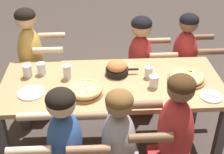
# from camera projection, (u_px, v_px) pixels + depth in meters

# --- Properties ---
(ground_plane) EXTENTS (18.00, 18.00, 0.00)m
(ground_plane) POSITION_uv_depth(u_px,v_px,m) (112.00, 146.00, 3.04)
(ground_plane) COLOR #423833
(ground_plane) RESTS_ON ground
(dining_table) EXTENTS (1.89, 0.81, 0.74)m
(dining_table) POSITION_uv_depth(u_px,v_px,m) (112.00, 91.00, 2.70)
(dining_table) COLOR tan
(dining_table) RESTS_ON ground
(pizza_board_main) EXTENTS (0.32, 0.32, 0.06)m
(pizza_board_main) POSITION_uv_depth(u_px,v_px,m) (186.00, 77.00, 2.66)
(pizza_board_main) COLOR #996B42
(pizza_board_main) RESTS_ON dining_table
(pizza_board_second) EXTENTS (0.30, 0.30, 0.07)m
(pizza_board_second) POSITION_uv_depth(u_px,v_px,m) (85.00, 90.00, 2.49)
(pizza_board_second) COLOR #996B42
(pizza_board_second) RESTS_ON dining_table
(skillet_bowl) EXTENTS (0.29, 0.20, 0.13)m
(skillet_bowl) POSITION_uv_depth(u_px,v_px,m) (117.00, 68.00, 2.73)
(skillet_bowl) COLOR black
(skillet_bowl) RESTS_ON dining_table
(empty_plate_a) EXTENTS (0.22, 0.22, 0.02)m
(empty_plate_a) POSITION_uv_depth(u_px,v_px,m) (31.00, 93.00, 2.50)
(empty_plate_a) COLOR white
(empty_plate_a) RESTS_ON dining_table
(empty_plate_b) EXTENTS (0.18, 0.18, 0.02)m
(empty_plate_b) POSITION_uv_depth(u_px,v_px,m) (211.00, 96.00, 2.46)
(empty_plate_b) COLOR white
(empty_plate_b) RESTS_ON dining_table
(cocktail_glass_blue) EXTENTS (0.07, 0.07, 0.12)m
(cocktail_glass_blue) POSITION_uv_depth(u_px,v_px,m) (149.00, 73.00, 2.70)
(cocktail_glass_blue) COLOR silver
(cocktail_glass_blue) RESTS_ON dining_table
(drinking_glass_a) EXTENTS (0.07, 0.07, 0.12)m
(drinking_glass_a) POSITION_uv_depth(u_px,v_px,m) (67.00, 72.00, 2.68)
(drinking_glass_a) COLOR silver
(drinking_glass_a) RESTS_ON dining_table
(drinking_glass_b) EXTENTS (0.08, 0.08, 0.10)m
(drinking_glass_b) POSITION_uv_depth(u_px,v_px,m) (154.00, 82.00, 2.56)
(drinking_glass_b) COLOR silver
(drinking_glass_b) RESTS_ON dining_table
(drinking_glass_c) EXTENTS (0.08, 0.08, 0.13)m
(drinking_glass_c) POSITION_uv_depth(u_px,v_px,m) (175.00, 93.00, 2.41)
(drinking_glass_c) COLOR silver
(drinking_glass_c) RESTS_ON dining_table
(drinking_glass_d) EXTENTS (0.08, 0.08, 0.11)m
(drinking_glass_d) POSITION_uv_depth(u_px,v_px,m) (27.00, 71.00, 2.70)
(drinking_glass_d) COLOR silver
(drinking_glass_d) RESTS_ON dining_table
(drinking_glass_e) EXTENTS (0.08, 0.08, 0.11)m
(drinking_glass_e) POSITION_uv_depth(u_px,v_px,m) (41.00, 69.00, 2.74)
(drinking_glass_e) COLOR silver
(drinking_glass_e) RESTS_ON dining_table
(diner_far_left) EXTENTS (0.51, 0.40, 1.19)m
(diner_far_left) POSITION_uv_depth(u_px,v_px,m) (33.00, 68.00, 3.24)
(diner_far_left) COLOR gold
(diner_far_left) RESTS_ON ground
(diner_near_midright) EXTENTS (0.51, 0.40, 1.17)m
(diner_near_midright) POSITION_uv_depth(u_px,v_px,m) (172.00, 151.00, 2.25)
(diner_near_midright) COLOR #B22D2D
(diner_near_midright) RESTS_ON ground
(diner_far_midright) EXTENTS (0.51, 0.40, 1.09)m
(diner_far_midright) POSITION_uv_depth(u_px,v_px,m) (140.00, 68.00, 3.32)
(diner_far_midright) COLOR #B22D2D
(diner_far_midright) RESTS_ON ground
(diner_far_right) EXTENTS (0.51, 0.40, 1.11)m
(diner_far_right) POSITION_uv_depth(u_px,v_px,m) (183.00, 67.00, 3.35)
(diner_far_right) COLOR #B22D2D
(diner_far_right) RESTS_ON ground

